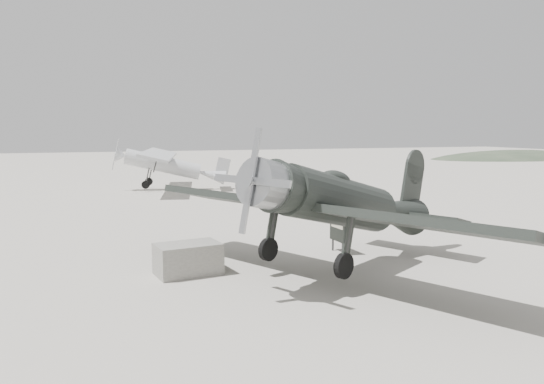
# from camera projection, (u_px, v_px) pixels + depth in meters

# --- Properties ---
(ground) EXTENTS (160.00, 160.00, 0.00)m
(ground) POSITION_uv_depth(u_px,v_px,m) (277.00, 243.00, 19.02)
(ground) COLOR gray
(ground) RESTS_ON ground
(hill_northeast) EXTENTS (32.00, 16.00, 5.20)m
(hill_northeast) POSITION_uv_depth(u_px,v_px,m) (516.00, 158.00, 73.12)
(hill_northeast) COLOR #303E2D
(hill_northeast) RESTS_ON ground
(lowwing_monoplane) EXTENTS (8.98, 11.19, 3.75)m
(lowwing_monoplane) POSITION_uv_depth(u_px,v_px,m) (345.00, 203.00, 15.07)
(lowwing_monoplane) COLOR black
(lowwing_monoplane) RESTS_ON ground
(highwing_monoplane) EXTENTS (7.63, 10.67, 3.01)m
(highwing_monoplane) POSITION_uv_depth(u_px,v_px,m) (168.00, 162.00, 35.41)
(highwing_monoplane) COLOR #B0B2B5
(highwing_monoplane) RESTS_ON ground
(equipment_block) EXTENTS (1.91, 1.34, 0.88)m
(equipment_block) POSITION_uv_depth(u_px,v_px,m) (188.00, 259.00, 14.96)
(equipment_block) COLOR slate
(equipment_block) RESTS_ON ground
(sign_board) EXTENTS (0.12, 0.99, 1.42)m
(sign_board) POSITION_uv_depth(u_px,v_px,m) (338.00, 227.00, 17.52)
(sign_board) COLOR #333333
(sign_board) RESTS_ON ground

